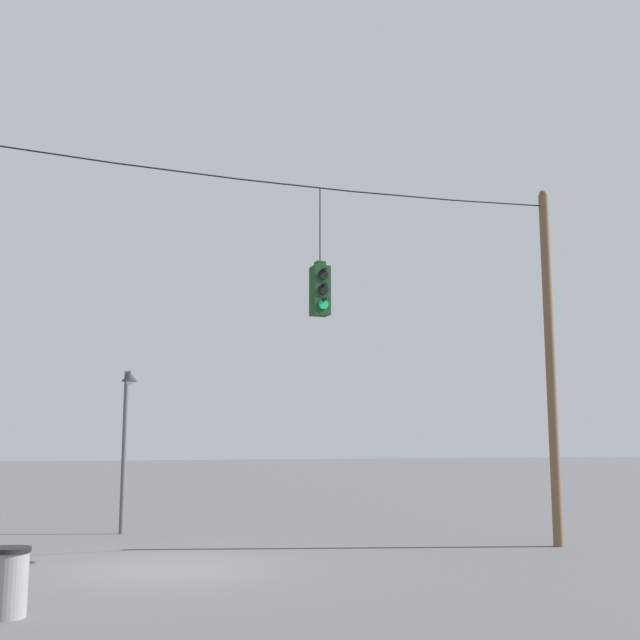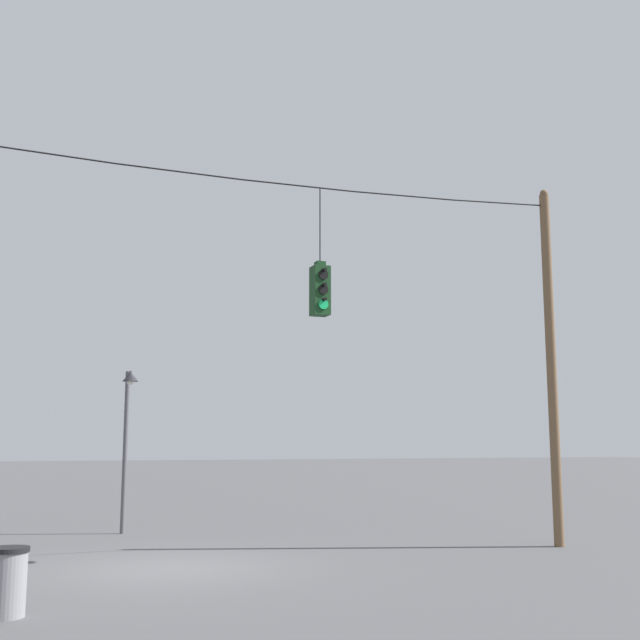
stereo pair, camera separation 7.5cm
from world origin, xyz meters
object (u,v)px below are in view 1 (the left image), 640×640
utility_pole_right (551,363)px  street_lamp (126,419)px  traffic_light_near_right_pole (320,290)px  trash_bin (7,582)px

utility_pole_right → street_lamp: 10.39m
traffic_light_near_right_pole → utility_pole_right: bearing=-0.0°
street_lamp → trash_bin: (-2.84, -9.20, -2.38)m
traffic_light_near_right_pole → trash_bin: 8.11m
street_lamp → utility_pole_right: bearing=-35.3°
traffic_light_near_right_pole → street_lamp: bearing=115.3°
utility_pole_right → traffic_light_near_right_pole: 5.74m
utility_pole_right → trash_bin: (-11.27, -3.23, -3.57)m
trash_bin → utility_pole_right: bearing=16.0°
utility_pole_right → trash_bin: 12.25m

